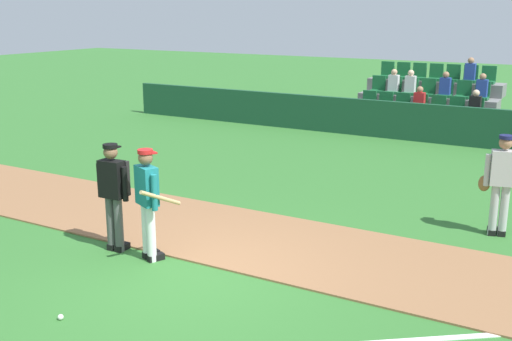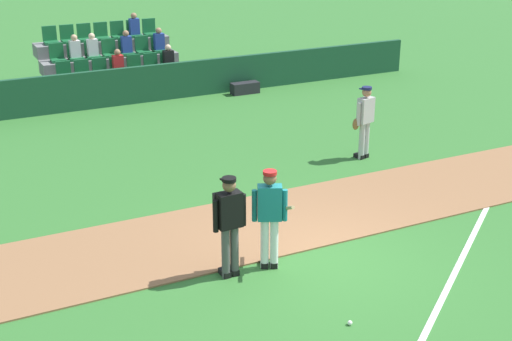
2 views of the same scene
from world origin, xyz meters
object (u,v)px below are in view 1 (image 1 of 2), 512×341
umpire_home_plate (114,191)px  runner_grey_jersey (501,182)px  baseball (61,317)px  batter_teal_jersey (148,200)px

umpire_home_plate → runner_grey_jersey: same height
baseball → runner_grey_jersey: bearing=54.3°
batter_teal_jersey → runner_grey_jersey: (4.48, 3.80, -0.01)m
runner_grey_jersey → baseball: runner_grey_jersey is taller
umpire_home_plate → baseball: (0.98, -2.12, -0.96)m
umpire_home_plate → baseball: 2.53m
baseball → batter_teal_jersey: bearing=97.0°
batter_teal_jersey → runner_grey_jersey: bearing=40.3°
batter_teal_jersey → umpire_home_plate: 0.72m
batter_teal_jersey → runner_grey_jersey: 5.88m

